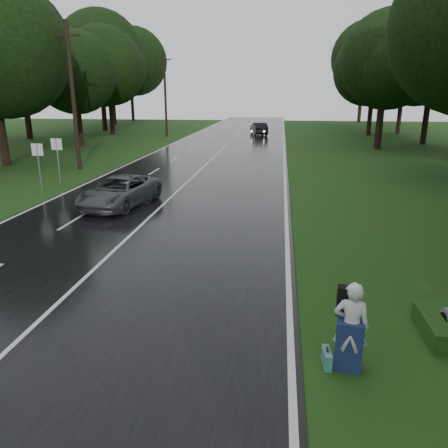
# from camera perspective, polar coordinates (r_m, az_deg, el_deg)

# --- Properties ---
(ground) EXTENTS (160.00, 160.00, 0.00)m
(ground) POSITION_cam_1_polar(r_m,az_deg,el_deg) (11.10, -23.50, -12.11)
(ground) COLOR #1D4113
(ground) RESTS_ON ground
(road) EXTENTS (12.00, 140.00, 0.04)m
(road) POSITION_cam_1_polar(r_m,az_deg,el_deg) (29.18, -3.50, 6.79)
(road) COLOR black
(road) RESTS_ON ground
(lane_center) EXTENTS (0.12, 140.00, 0.01)m
(lane_center) POSITION_cam_1_polar(r_m,az_deg,el_deg) (29.18, -3.50, 6.83)
(lane_center) COLOR silver
(lane_center) RESTS_ON road
(grey_car) EXTENTS (3.11, 5.26, 1.37)m
(grey_car) POSITION_cam_1_polar(r_m,az_deg,el_deg) (20.82, -13.56, 4.23)
(grey_car) COLOR #414245
(grey_car) RESTS_ON road
(far_car) EXTENTS (2.60, 4.90, 1.53)m
(far_car) POSITION_cam_1_polar(r_m,az_deg,el_deg) (56.53, 4.63, 12.45)
(far_car) COLOR black
(far_car) RESTS_ON road
(hitchhiker) EXTENTS (0.74, 0.69, 1.82)m
(hitchhiker) POSITION_cam_1_polar(r_m,az_deg,el_deg) (8.71, 16.35, -13.24)
(hitchhiker) COLOR silver
(hitchhiker) RESTS_ON ground
(suitcase) EXTENTS (0.17, 0.48, 0.34)m
(suitcase) POSITION_cam_1_polar(r_m,az_deg,el_deg) (9.03, 13.41, -16.85)
(suitcase) COLOR teal
(suitcase) RESTS_ON ground
(utility_pole_mid) EXTENTS (1.80, 0.28, 9.66)m
(utility_pole_mid) POSITION_cam_1_polar(r_m,az_deg,el_deg) (32.24, -18.48, 6.88)
(utility_pole_mid) COLOR black
(utility_pole_mid) RESTS_ON ground
(utility_pole_far) EXTENTS (1.80, 0.28, 9.93)m
(utility_pole_far) POSITION_cam_1_polar(r_m,az_deg,el_deg) (54.79, -7.55, 11.37)
(utility_pole_far) COLOR black
(utility_pole_far) RESTS_ON ground
(road_sign_a) EXTENTS (0.63, 0.10, 2.61)m
(road_sign_a) POSITION_cam_1_polar(r_m,az_deg,el_deg) (25.28, -22.85, 3.87)
(road_sign_a) COLOR white
(road_sign_a) RESTS_ON ground
(road_sign_b) EXTENTS (0.64, 0.10, 2.67)m
(road_sign_b) POSITION_cam_1_polar(r_m,az_deg,el_deg) (27.02, -20.73, 4.87)
(road_sign_b) COLOR white
(road_sign_b) RESTS_ON ground
(tree_left_d) EXTENTS (8.64, 8.64, 13.50)m
(tree_left_d) POSITION_cam_1_polar(r_m,az_deg,el_deg) (36.04, -26.74, 6.93)
(tree_left_d) COLOR black
(tree_left_d) RESTS_ON ground
(tree_left_e) EXTENTS (7.88, 7.88, 12.32)m
(tree_left_e) POSITION_cam_1_polar(r_m,az_deg,el_deg) (46.65, -18.31, 9.74)
(tree_left_e) COLOR black
(tree_left_e) RESTS_ON ground
(tree_left_f) EXTENTS (9.00, 9.00, 14.07)m
(tree_left_f) POSITION_cam_1_polar(r_m,az_deg,el_deg) (58.64, -14.44, 11.35)
(tree_left_f) COLOR black
(tree_left_f) RESTS_ON ground
(tree_right_e) EXTENTS (9.01, 9.01, 14.08)m
(tree_right_e) POSITION_cam_1_polar(r_m,az_deg,el_deg) (44.47, 19.54, 9.31)
(tree_right_e) COLOR black
(tree_right_e) RESTS_ON ground
(tree_right_f) EXTENTS (8.81, 8.81, 13.77)m
(tree_right_f) POSITION_cam_1_polar(r_m,az_deg,el_deg) (58.97, 18.50, 11.05)
(tree_right_f) COLOR black
(tree_right_f) RESTS_ON ground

